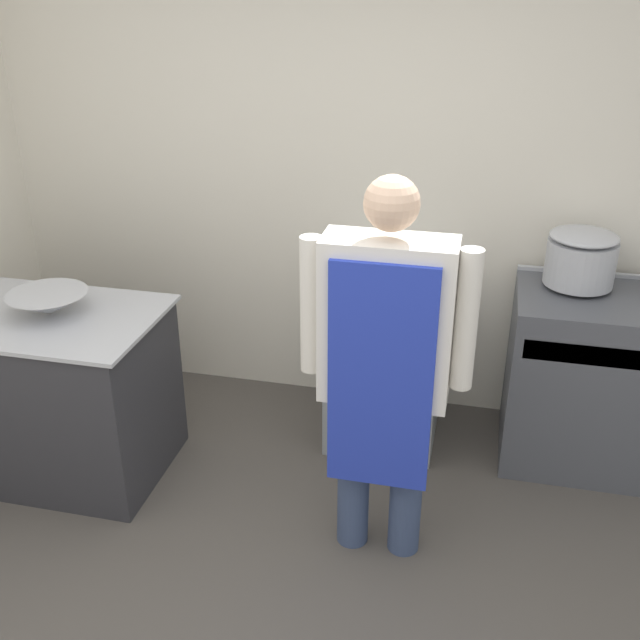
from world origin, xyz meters
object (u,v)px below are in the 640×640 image
at_px(fridge_unit, 387,359).
at_px(mixing_bowl, 49,304).
at_px(stove, 613,382).
at_px(stock_pot, 581,257).
at_px(person_cook, 385,354).

xyz_separation_m(fridge_unit, mixing_bowl, (-1.54, -0.68, 0.47)).
height_order(stove, stock_pot, stock_pot).
distance_m(stove, fridge_unit, 1.15).
bearing_deg(stove, mixing_bowl, -166.00).
xyz_separation_m(person_cook, stock_pot, (0.81, 1.03, 0.10)).
distance_m(stove, person_cook, 1.48).
bearing_deg(stove, person_cook, -138.65).
relative_size(mixing_bowl, stock_pot, 1.13).
bearing_deg(fridge_unit, stock_pot, 6.31).
distance_m(fridge_unit, mixing_bowl, 1.74).
height_order(fridge_unit, mixing_bowl, mixing_bowl).
relative_size(stove, fridge_unit, 1.16).
xyz_separation_m(fridge_unit, stock_pot, (0.92, 0.10, 0.63)).
height_order(stove, person_cook, person_cook).
relative_size(stove, mixing_bowl, 2.73).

